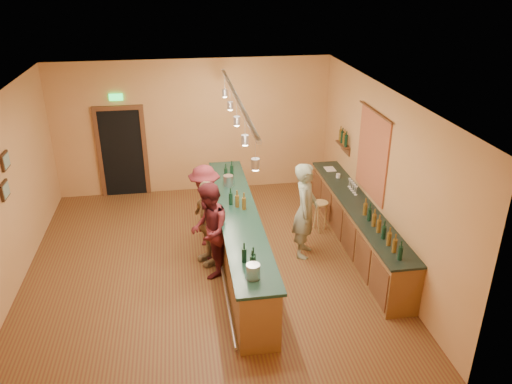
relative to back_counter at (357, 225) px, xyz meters
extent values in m
plane|color=#612D1B|center=(-2.97, -0.18, -0.49)|extent=(7.00, 7.00, 0.00)
cube|color=silver|center=(-2.97, -0.18, 2.71)|extent=(6.50, 7.00, 0.02)
cube|color=#BE8347|center=(-2.97, 3.32, 1.11)|extent=(6.50, 0.02, 3.20)
cube|color=#BE8347|center=(-2.97, -3.68, 1.11)|extent=(6.50, 0.02, 3.20)
cube|color=#BE8347|center=(-6.22, -0.18, 1.11)|extent=(0.02, 7.00, 3.20)
cube|color=#BE8347|center=(0.28, -0.18, 1.11)|extent=(0.02, 7.00, 3.20)
cube|color=black|center=(-4.67, 3.30, 0.56)|extent=(0.95, 0.06, 2.10)
cube|color=#523018|center=(-5.19, 3.28, 0.56)|extent=(0.10, 0.08, 2.10)
cube|color=#523018|center=(-4.14, 3.28, 0.56)|extent=(0.10, 0.08, 2.10)
cube|color=#523018|center=(-4.67, 3.28, 1.66)|extent=(1.15, 0.08, 0.10)
cube|color=#19E54C|center=(-4.67, 3.27, 1.91)|extent=(0.30, 0.04, 0.15)
cube|color=maroon|center=(0.26, 0.22, 1.36)|extent=(0.03, 1.40, 1.60)
cube|color=#523018|center=(0.19, 1.72, 1.06)|extent=(0.16, 0.55, 0.03)
cube|color=#523018|center=(0.26, 1.72, 0.96)|extent=(0.03, 0.55, 0.18)
cube|color=brown|center=(0.00, 0.02, -0.04)|extent=(0.55, 4.50, 0.90)
cube|color=black|center=(0.00, 0.02, 0.43)|extent=(0.60, 4.55, 0.04)
cylinder|color=silver|center=(0.00, 1.32, 0.50)|extent=(0.09, 0.09, 0.09)
cube|color=silver|center=(-0.03, 1.82, 0.46)|extent=(0.22, 0.30, 0.01)
cube|color=brown|center=(-2.35, -0.18, 0.01)|extent=(0.60, 5.00, 1.00)
cube|color=#142E25|center=(-2.35, -0.18, 0.54)|extent=(0.70, 5.10, 0.05)
cylinder|color=silver|center=(-2.71, -0.18, -0.34)|extent=(0.05, 5.00, 0.05)
cylinder|color=silver|center=(-2.40, -2.28, 0.67)|extent=(0.20, 0.20, 0.22)
cylinder|color=silver|center=(-2.40, 1.02, 0.67)|extent=(0.20, 0.20, 0.22)
cube|color=silver|center=(-2.35, -0.18, 2.65)|extent=(0.06, 4.60, 0.05)
cylinder|color=silver|center=(-2.35, -2.18, 2.46)|extent=(0.01, 0.01, 0.35)
cylinder|color=#A5A5AD|center=(-2.35, -2.18, 2.26)|extent=(0.11, 0.11, 0.14)
cylinder|color=#FFEABF|center=(-2.35, -2.18, 2.18)|extent=(0.08, 0.08, 0.02)
cylinder|color=silver|center=(-2.35, -1.18, 2.46)|extent=(0.01, 0.01, 0.35)
cylinder|color=#A5A5AD|center=(-2.35, -1.18, 2.26)|extent=(0.11, 0.11, 0.14)
cylinder|color=#FFEABF|center=(-2.35, -1.18, 2.18)|extent=(0.08, 0.08, 0.02)
cylinder|color=silver|center=(-2.35, -0.18, 2.46)|extent=(0.01, 0.01, 0.35)
cylinder|color=#A5A5AD|center=(-2.35, -0.18, 2.26)|extent=(0.11, 0.11, 0.14)
cylinder|color=#FFEABF|center=(-2.35, -0.18, 2.18)|extent=(0.08, 0.08, 0.02)
cylinder|color=silver|center=(-2.35, 0.82, 2.46)|extent=(0.01, 0.01, 0.35)
cylinder|color=#A5A5AD|center=(-2.35, 0.82, 2.26)|extent=(0.11, 0.11, 0.14)
cylinder|color=#FFEABF|center=(-2.35, 0.82, 2.18)|extent=(0.08, 0.08, 0.02)
cylinder|color=silver|center=(-2.35, 1.82, 2.46)|extent=(0.01, 0.01, 0.35)
cylinder|color=#A5A5AD|center=(-2.35, 1.82, 2.26)|extent=(0.11, 0.11, 0.14)
cylinder|color=#FFEABF|center=(-2.35, 1.82, 2.18)|extent=(0.08, 0.08, 0.02)
imported|color=gray|center=(-1.07, -0.08, 0.45)|extent=(0.67, 0.80, 1.87)
imported|color=#59191E|center=(-2.90, -0.47, 0.39)|extent=(0.76, 0.92, 1.75)
imported|color=#997A51|center=(-2.90, -0.09, 0.34)|extent=(0.75, 1.05, 1.65)
imported|color=#59191E|center=(-2.90, 0.65, 0.34)|extent=(0.80, 1.16, 1.65)
cylinder|color=olive|center=(-0.52, 0.77, 0.15)|extent=(0.32, 0.32, 0.04)
cylinder|color=olive|center=(-0.40, 0.77, -0.18)|extent=(0.04, 0.04, 0.62)
cylinder|color=olive|center=(-0.59, 0.87, -0.18)|extent=(0.04, 0.04, 0.62)
cylinder|color=olive|center=(-0.59, 0.66, -0.18)|extent=(0.04, 0.04, 0.62)
camera|label=1|loc=(-3.28, -8.16, 4.62)|focal=35.00mm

